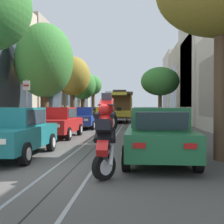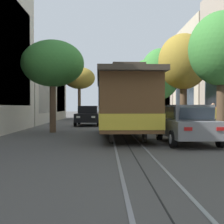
{
  "view_description": "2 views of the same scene",
  "coord_description": "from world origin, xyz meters",
  "px_view_note": "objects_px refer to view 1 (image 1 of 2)",
  "views": [
    {
      "loc": [
        1.59,
        -7.32,
        1.61
      ],
      "look_at": [
        -0.5,
        20.04,
        1.13
      ],
      "focal_mm": 48.34,
      "sensor_mm": 36.0,
      "label": 1
    },
    {
      "loc": [
        0.87,
        40.14,
        1.5
      ],
      "look_at": [
        0.37,
        14.74,
        1.08
      ],
      "focal_mm": 49.74,
      "sensor_mm": 36.0,
      "label": 2
    }
  ],
  "objects_px": {
    "motorcycle_with_rider": "(105,133)",
    "pedestrian_on_left_pavement": "(66,114)",
    "parked_car_teal_near_left": "(13,132)",
    "street_tree_kerb_left_second": "(44,61)",
    "parked_car_black_mid_right": "(145,118)",
    "street_tree_kerb_left_fourth": "(83,85)",
    "street_tree_kerb_left_mid": "(73,77)",
    "parked_car_green_near_right": "(158,135)",
    "street_tree_kerb_left_far": "(93,86)",
    "parked_car_grey_fifth_left": "(100,114)",
    "cable_car_trolley": "(120,106)",
    "street_tree_kerb_right_second": "(160,82)",
    "parked_car_white_second_right": "(149,122)",
    "pedestrian_on_right_pavement": "(63,113)",
    "parked_car_yellow_fourth_left": "(93,115)",
    "pedestrian_crossing_far": "(67,113)",
    "parked_car_blue_mid_left": "(84,118)",
    "street_sign_post": "(27,102)",
    "parked_car_red_second_left": "(58,122)",
    "fire_hydrant": "(32,129)"
  },
  "relations": [
    {
      "from": "street_tree_kerb_left_fourth",
      "to": "pedestrian_on_right_pavement",
      "type": "height_order",
      "value": "street_tree_kerb_left_fourth"
    },
    {
      "from": "parked_car_red_second_left",
      "to": "pedestrian_on_right_pavement",
      "type": "distance_m",
      "value": 13.99
    },
    {
      "from": "motorcycle_with_rider",
      "to": "street_sign_post",
      "type": "relative_size",
      "value": 0.66
    },
    {
      "from": "street_tree_kerb_right_second",
      "to": "pedestrian_on_right_pavement",
      "type": "distance_m",
      "value": 9.98
    },
    {
      "from": "parked_car_red_second_left",
      "to": "parked_car_teal_near_left",
      "type": "bearing_deg",
      "value": -88.79
    },
    {
      "from": "motorcycle_with_rider",
      "to": "pedestrian_crossing_far",
      "type": "height_order",
      "value": "motorcycle_with_rider"
    },
    {
      "from": "parked_car_white_second_right",
      "to": "motorcycle_with_rider",
      "type": "xyz_separation_m",
      "value": [
        -1.39,
        -9.08,
        0.22
      ]
    },
    {
      "from": "parked_car_blue_mid_left",
      "to": "pedestrian_crossing_far",
      "type": "distance_m",
      "value": 9.23
    },
    {
      "from": "parked_car_teal_near_left",
      "to": "parked_car_black_mid_right",
      "type": "distance_m",
      "value": 13.74
    },
    {
      "from": "cable_car_trolley",
      "to": "fire_hydrant",
      "type": "xyz_separation_m",
      "value": [
        -3.95,
        -16.59,
        -1.24
      ]
    },
    {
      "from": "street_tree_kerb_left_second",
      "to": "cable_car_trolley",
      "type": "relative_size",
      "value": 0.75
    },
    {
      "from": "parked_car_blue_mid_left",
      "to": "street_tree_kerb_left_second",
      "type": "distance_m",
      "value": 5.23
    },
    {
      "from": "parked_car_black_mid_right",
      "to": "motorcycle_with_rider",
      "type": "bearing_deg",
      "value": -95.11
    },
    {
      "from": "street_tree_kerb_left_fourth",
      "to": "pedestrian_crossing_far",
      "type": "distance_m",
      "value": 4.54
    },
    {
      "from": "motorcycle_with_rider",
      "to": "pedestrian_on_left_pavement",
      "type": "xyz_separation_m",
      "value": [
        -5.85,
        21.47,
        -0.1
      ]
    },
    {
      "from": "parked_car_blue_mid_left",
      "to": "cable_car_trolley",
      "type": "height_order",
      "value": "cable_car_trolley"
    },
    {
      "from": "parked_car_green_near_right",
      "to": "parked_car_black_mid_right",
      "type": "relative_size",
      "value": 1.0
    },
    {
      "from": "street_tree_kerb_right_second",
      "to": "cable_car_trolley",
      "type": "bearing_deg",
      "value": 141.46
    },
    {
      "from": "parked_car_yellow_fourth_left",
      "to": "pedestrian_crossing_far",
      "type": "xyz_separation_m",
      "value": [
        -2.94,
        2.16,
        0.17
      ]
    },
    {
      "from": "parked_car_green_near_right",
      "to": "street_tree_kerb_left_fourth",
      "type": "height_order",
      "value": "street_tree_kerb_left_fourth"
    },
    {
      "from": "parked_car_blue_mid_left",
      "to": "parked_car_black_mid_right",
      "type": "distance_m",
      "value": 4.49
    },
    {
      "from": "street_tree_kerb_left_second",
      "to": "motorcycle_with_rider",
      "type": "relative_size",
      "value": 3.55
    },
    {
      "from": "motorcycle_with_rider",
      "to": "cable_car_trolley",
      "type": "bearing_deg",
      "value": 92.05
    },
    {
      "from": "parked_car_teal_near_left",
      "to": "motorcycle_with_rider",
      "type": "bearing_deg",
      "value": -38.19
    },
    {
      "from": "fire_hydrant",
      "to": "street_sign_post",
      "type": "xyz_separation_m",
      "value": [
        0.15,
        -1.18,
        1.41
      ]
    },
    {
      "from": "parked_car_white_second_right",
      "to": "street_tree_kerb_left_fourth",
      "type": "distance_m",
      "value": 19.31
    },
    {
      "from": "parked_car_green_near_right",
      "to": "street_tree_kerb_left_far",
      "type": "xyz_separation_m",
      "value": [
        -6.58,
        33.39,
        3.71
      ]
    },
    {
      "from": "pedestrian_on_right_pavement",
      "to": "motorcycle_with_rider",
      "type": "bearing_deg",
      "value": -73.92
    },
    {
      "from": "street_tree_kerb_left_mid",
      "to": "fire_hydrant",
      "type": "xyz_separation_m",
      "value": [
        0.21,
        -11.68,
        -3.96
      ]
    },
    {
      "from": "parked_car_grey_fifth_left",
      "to": "cable_car_trolley",
      "type": "height_order",
      "value": "cable_car_trolley"
    },
    {
      "from": "street_tree_kerb_left_fourth",
      "to": "street_tree_kerb_left_mid",
      "type": "bearing_deg",
      "value": -88.56
    },
    {
      "from": "street_tree_kerb_left_far",
      "to": "pedestrian_on_right_pavement",
      "type": "relative_size",
      "value": 3.47
    },
    {
      "from": "pedestrian_on_left_pavement",
      "to": "parked_car_black_mid_right",
      "type": "bearing_deg",
      "value": -39.64
    },
    {
      "from": "parked_car_green_near_right",
      "to": "street_tree_kerb_left_mid",
      "type": "relative_size",
      "value": 0.7
    },
    {
      "from": "parked_car_red_second_left",
      "to": "pedestrian_on_left_pavement",
      "type": "height_order",
      "value": "pedestrian_on_left_pavement"
    },
    {
      "from": "parked_car_teal_near_left",
      "to": "street_tree_kerb_left_second",
      "type": "distance_m",
      "value": 10.33
    },
    {
      "from": "street_tree_kerb_right_second",
      "to": "motorcycle_with_rider",
      "type": "distance_m",
      "value": 22.78
    },
    {
      "from": "parked_car_white_second_right",
      "to": "pedestrian_on_right_pavement",
      "type": "distance_m",
      "value": 15.38
    },
    {
      "from": "parked_car_red_second_left",
      "to": "street_tree_kerb_right_second",
      "type": "xyz_separation_m",
      "value": [
        6.42,
        13.69,
        3.22
      ]
    },
    {
      "from": "parked_car_blue_mid_left",
      "to": "parked_car_red_second_left",
      "type": "bearing_deg",
      "value": -92.33
    },
    {
      "from": "street_tree_kerb_left_fourth",
      "to": "street_tree_kerb_left_far",
      "type": "relative_size",
      "value": 0.96
    },
    {
      "from": "parked_car_yellow_fourth_left",
      "to": "motorcycle_with_rider",
      "type": "distance_m",
      "value": 21.85
    },
    {
      "from": "parked_car_red_second_left",
      "to": "parked_car_green_near_right",
      "type": "distance_m",
      "value": 8.2
    },
    {
      "from": "street_tree_kerb_left_second",
      "to": "street_tree_kerb_right_second",
      "type": "height_order",
      "value": "street_tree_kerb_left_second"
    },
    {
      "from": "street_sign_post",
      "to": "street_tree_kerb_left_second",
      "type": "bearing_deg",
      "value": 95.03
    },
    {
      "from": "parked_car_red_second_left",
      "to": "street_tree_kerb_left_second",
      "type": "bearing_deg",
      "value": 117.61
    },
    {
      "from": "pedestrian_on_left_pavement",
      "to": "street_sign_post",
      "type": "xyz_separation_m",
      "value": [
        1.14,
        -13.69,
        0.91
      ]
    },
    {
      "from": "parked_car_blue_mid_left",
      "to": "parked_car_white_second_right",
      "type": "bearing_deg",
      "value": -53.27
    },
    {
      "from": "parked_car_green_near_right",
      "to": "street_tree_kerb_left_mid",
      "type": "height_order",
      "value": "street_tree_kerb_left_mid"
    },
    {
      "from": "parked_car_red_second_left",
      "to": "parked_car_black_mid_right",
      "type": "distance_m",
      "value": 8.28
    }
  ]
}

